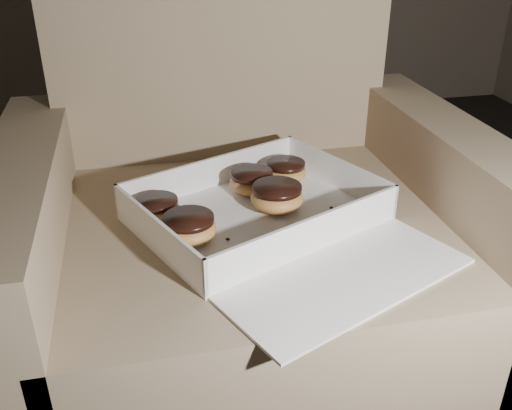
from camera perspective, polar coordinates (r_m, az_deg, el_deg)
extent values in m
cube|color=#8A7458|center=(1.13, -0.48, -9.62)|extent=(0.69, 0.69, 0.40)
cube|color=#8A7458|center=(1.24, -3.76, 16.75)|extent=(0.69, 0.13, 0.50)
cube|color=#8A7458|center=(1.09, -20.35, -8.79)|extent=(0.12, 0.69, 0.54)
cube|color=#8A7458|center=(1.21, 17.17, -4.35)|extent=(0.12, 0.69, 0.54)
cube|color=white|center=(0.99, 0.00, -1.22)|extent=(0.47, 0.42, 0.01)
cube|color=white|center=(1.08, -4.48, 3.26)|extent=(0.36, 0.16, 0.06)
cube|color=white|center=(0.88, 5.51, -2.96)|extent=(0.36, 0.16, 0.06)
cube|color=white|center=(0.89, -9.94, -2.88)|extent=(0.12, 0.27, 0.06)
cube|color=white|center=(1.09, 8.12, 3.20)|extent=(0.12, 0.27, 0.06)
cube|color=#C14D5F|center=(1.09, 8.29, 3.26)|extent=(0.12, 0.26, 0.05)
cube|color=white|center=(0.85, 9.14, -7.26)|extent=(0.41, 0.31, 0.01)
ellipsoid|color=#D39049|center=(0.91, -6.72, -2.42)|extent=(0.09, 0.09, 0.04)
cylinder|color=black|center=(0.90, -6.78, -1.41)|extent=(0.08, 0.08, 0.01)
ellipsoid|color=#D39049|center=(1.00, 2.11, 0.70)|extent=(0.09, 0.09, 0.04)
cylinder|color=black|center=(0.99, 2.13, 1.70)|extent=(0.09, 0.09, 0.01)
ellipsoid|color=#D39049|center=(1.06, -0.42, 2.29)|extent=(0.08, 0.08, 0.04)
cylinder|color=black|center=(1.06, -0.42, 3.15)|extent=(0.08, 0.08, 0.01)
ellipsoid|color=#D39049|center=(1.11, 3.00, 3.31)|extent=(0.08, 0.08, 0.04)
cylinder|color=black|center=(1.10, 3.02, 4.10)|extent=(0.07, 0.07, 0.01)
ellipsoid|color=#D39049|center=(0.98, -9.85, -0.53)|extent=(0.08, 0.08, 0.04)
cylinder|color=black|center=(0.97, -9.93, 0.32)|extent=(0.07, 0.07, 0.01)
ellipsoid|color=black|center=(1.02, 8.64, -0.45)|extent=(0.01, 0.01, 0.00)
ellipsoid|color=black|center=(0.92, -2.86, -3.42)|extent=(0.01, 0.01, 0.00)
ellipsoid|color=black|center=(1.02, 7.54, -0.26)|extent=(0.01, 0.01, 0.00)
ellipsoid|color=black|center=(0.86, -1.52, -5.90)|extent=(0.01, 0.01, 0.00)
ellipsoid|color=black|center=(1.01, 7.92, -0.52)|extent=(0.01, 0.01, 0.00)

